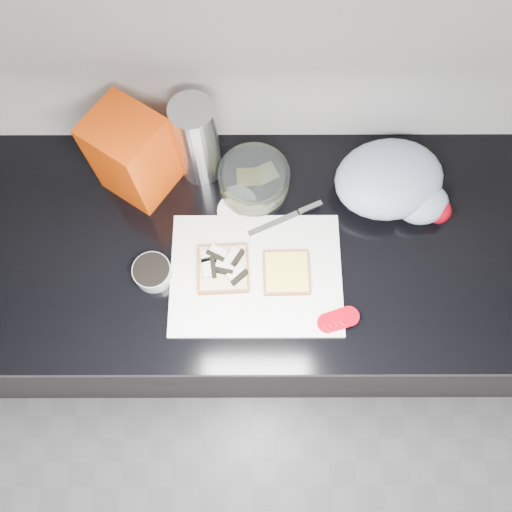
{
  "coord_description": "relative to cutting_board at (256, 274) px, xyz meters",
  "views": [
    {
      "loc": [
        -0.08,
        0.75,
        2.02
      ],
      "look_at": [
        -0.08,
        1.14,
        0.95
      ],
      "focal_mm": 35.0,
      "sensor_mm": 36.0,
      "label": 1
    }
  ],
  "objects": [
    {
      "name": "knife",
      "position": [
        0.09,
        0.15,
        0.01
      ],
      "size": [
        0.19,
        0.09,
        0.01
      ],
      "rotation": [
        0.0,
        0.0,
        0.43
      ],
      "color": "#B5B5B9",
      "rests_on": "cutting_board"
    },
    {
      "name": "base_cabinet",
      "position": [
        0.08,
        0.09,
        -0.48
      ],
      "size": [
        3.5,
        0.6,
        0.86
      ],
      "primitive_type": "cube",
      "color": "black",
      "rests_on": "ground"
    },
    {
      "name": "tub_lid",
      "position": [
        -0.05,
        0.17,
        -0.0
      ],
      "size": [
        0.11,
        0.11,
        0.01
      ],
      "primitive_type": "cylinder",
      "rotation": [
        0.0,
        0.0,
        -0.14
      ],
      "color": "white",
      "rests_on": "countertop"
    },
    {
      "name": "bread_right",
      "position": [
        0.07,
        0.0,
        0.01
      ],
      "size": [
        0.12,
        0.12,
        0.02
      ],
      "rotation": [
        0.0,
        0.0,
        0.02
      ],
      "color": "beige",
      "rests_on": "cutting_board"
    },
    {
      "name": "bread_left",
      "position": [
        -0.08,
        0.01,
        0.02
      ],
      "size": [
        0.13,
        0.13,
        0.04
      ],
      "rotation": [
        0.0,
        0.0,
        0.05
      ],
      "color": "beige",
      "rests_on": "cutting_board"
    },
    {
      "name": "glass_bowl",
      "position": [
        -0.0,
        0.23,
        0.03
      ],
      "size": [
        0.17,
        0.17,
        0.07
      ],
      "rotation": [
        0.0,
        0.0,
        0.06
      ],
      "color": "silver",
      "rests_on": "countertop"
    },
    {
      "name": "cutting_board",
      "position": [
        0.0,
        0.0,
        0.0
      ],
      "size": [
        0.4,
        0.3,
        0.01
      ],
      "primitive_type": "cube",
      "color": "white",
      "rests_on": "countertop"
    },
    {
      "name": "whole_tomatoes",
      "position": [
        0.41,
        0.16,
        0.03
      ],
      "size": [
        0.13,
        0.07,
        0.06
      ],
      "rotation": [
        0.0,
        0.0,
        0.17
      ],
      "color": "#940310",
      "rests_on": "countertop"
    },
    {
      "name": "countertop",
      "position": [
        0.08,
        0.09,
        -0.03
      ],
      "size": [
        3.5,
        0.64,
        0.04
      ],
      "primitive_type": "cube",
      "color": "black",
      "rests_on": "base_cabinet"
    },
    {
      "name": "bread_bag",
      "position": [
        -0.29,
        0.25,
        0.11
      ],
      "size": [
        0.2,
        0.2,
        0.24
      ],
      "primitive_type": "cube",
      "rotation": [
        0.0,
        0.0,
        -0.6
      ],
      "color": "#F21F04",
      "rests_on": "countertop"
    },
    {
      "name": "steel_canister",
      "position": [
        -0.14,
        0.29,
        0.12
      ],
      "size": [
        0.1,
        0.1,
        0.24
      ],
      "primitive_type": "cylinder",
      "color": "silver",
      "rests_on": "countertop"
    },
    {
      "name": "seed_tub",
      "position": [
        -0.24,
        0.0,
        0.02
      ],
      "size": [
        0.09,
        0.09,
        0.05
      ],
      "color": "#9BA0A0",
      "rests_on": "countertop"
    },
    {
      "name": "grocery_bag",
      "position": [
        0.33,
        0.22,
        0.05
      ],
      "size": [
        0.31,
        0.27,
        0.12
      ],
      "rotation": [
        0.0,
        0.0,
        0.23
      ],
      "color": "#959EB7",
      "rests_on": "countertop"
    },
    {
      "name": "tomato_slices",
      "position": [
        0.18,
        -0.11,
        0.02
      ],
      "size": [
        0.1,
        0.07,
        0.02
      ],
      "rotation": [
        0.0,
        0.0,
        -0.21
      ],
      "color": "#940310",
      "rests_on": "cutting_board"
    }
  ]
}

